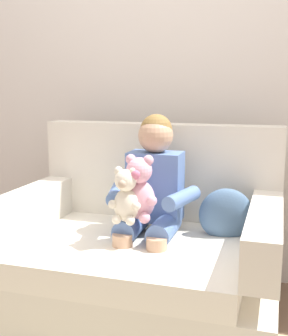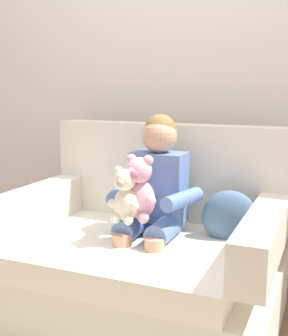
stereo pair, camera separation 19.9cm
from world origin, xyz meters
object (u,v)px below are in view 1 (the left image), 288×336
object	(u,v)px
armchair	(142,259)
plush_pink	(139,190)
plush_cream	(126,197)
throw_pillow	(226,215)
seated_child	(152,192)

from	to	relation	value
armchair	plush_pink	xyz separation A→B (m)	(0.02, -0.10, 0.37)
armchair	plush_cream	bearing A→B (deg)	-99.30
plush_pink	armchair	bearing A→B (deg)	113.38
armchair	plush_cream	distance (m)	0.38
throw_pillow	armchair	bearing A→B (deg)	-161.88
seated_child	plush_cream	xyz separation A→B (m)	(-0.07, -0.18, 0.02)
throw_pillow	plush_pink	bearing A→B (deg)	-148.04
plush_cream	throw_pillow	distance (m)	0.51
armchair	throw_pillow	world-z (taller)	armchair
seated_child	plush_pink	bearing A→B (deg)	-101.16
armchair	plush_pink	size ratio (longest dim) A/B	4.27
armchair	plush_pink	world-z (taller)	armchair
plush_cream	throw_pillow	xyz separation A→B (m)	(0.41, 0.28, -0.13)
throw_pillow	seated_child	bearing A→B (deg)	-164.25
plush_cream	plush_pink	distance (m)	0.07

